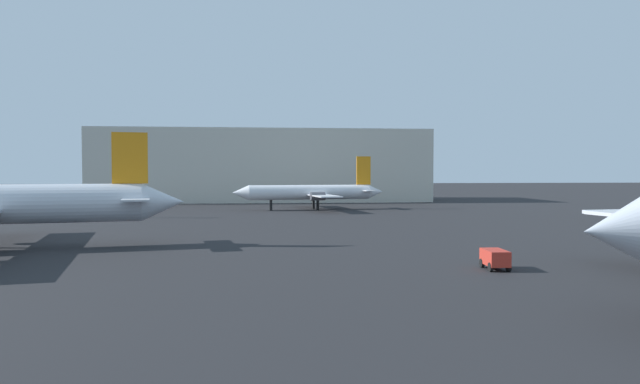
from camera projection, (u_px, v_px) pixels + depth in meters
airplane_far_left at (311, 192)px, 97.77m from camera, size 26.12×21.79×9.04m
baggage_cart at (495, 258)px, 38.21m from camera, size 1.50×2.47×1.30m
terminal_building at (263, 166)px, 128.72m from camera, size 70.55×23.55×15.29m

